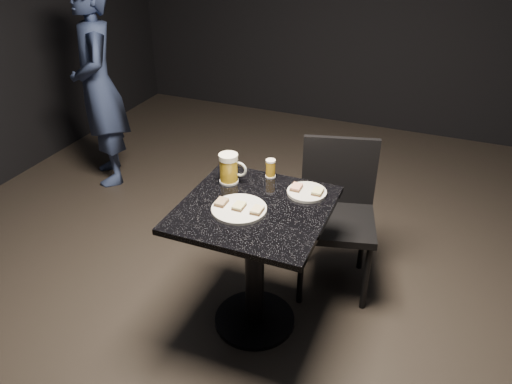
{
  "coord_description": "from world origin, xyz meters",
  "views": [
    {
      "loc": [
        0.77,
        -1.86,
        2.02
      ],
      "look_at": [
        0.0,
        0.02,
        0.82
      ],
      "focal_mm": 35.0,
      "sensor_mm": 36.0,
      "label": 1
    }
  ],
  "objects_px": {
    "plate_small": "(307,192)",
    "beer_mug": "(229,168)",
    "table": "(254,247)",
    "beer_tumbler": "(271,168)",
    "plate_large": "(239,209)",
    "chair": "(337,207)",
    "patron": "(98,86)"
  },
  "relations": [
    {
      "from": "plate_small",
      "to": "beer_mug",
      "type": "height_order",
      "value": "beer_mug"
    },
    {
      "from": "plate_small",
      "to": "table",
      "type": "distance_m",
      "value": 0.38
    },
    {
      "from": "beer_tumbler",
      "to": "plate_large",
      "type": "bearing_deg",
      "value": -92.89
    },
    {
      "from": "plate_small",
      "to": "chair",
      "type": "xyz_separation_m",
      "value": [
        0.09,
        0.32,
        -0.26
      ]
    },
    {
      "from": "beer_mug",
      "to": "beer_tumbler",
      "type": "height_order",
      "value": "beer_mug"
    },
    {
      "from": "beer_mug",
      "to": "beer_tumbler",
      "type": "xyz_separation_m",
      "value": [
        0.18,
        0.13,
        -0.03
      ]
    },
    {
      "from": "patron",
      "to": "chair",
      "type": "relative_size",
      "value": 1.78
    },
    {
      "from": "table",
      "to": "chair",
      "type": "distance_m",
      "value": 0.61
    },
    {
      "from": "patron",
      "to": "table",
      "type": "distance_m",
      "value": 2.07
    },
    {
      "from": "plate_small",
      "to": "patron",
      "type": "relative_size",
      "value": 0.13
    },
    {
      "from": "plate_small",
      "to": "beer_mug",
      "type": "distance_m",
      "value": 0.41
    },
    {
      "from": "chair",
      "to": "beer_mug",
      "type": "bearing_deg",
      "value": -144.34
    },
    {
      "from": "beer_tumbler",
      "to": "table",
      "type": "bearing_deg",
      "value": -83.36
    },
    {
      "from": "plate_small",
      "to": "beer_mug",
      "type": "xyz_separation_m",
      "value": [
        -0.41,
        -0.04,
        0.07
      ]
    },
    {
      "from": "beer_tumbler",
      "to": "chair",
      "type": "bearing_deg",
      "value": 34.73
    },
    {
      "from": "plate_large",
      "to": "table",
      "type": "height_order",
      "value": "plate_large"
    },
    {
      "from": "plate_large",
      "to": "table",
      "type": "bearing_deg",
      "value": 46.82
    },
    {
      "from": "patron",
      "to": "chair",
      "type": "xyz_separation_m",
      "value": [
        2.03,
        -0.55,
        -0.28
      ]
    },
    {
      "from": "patron",
      "to": "beer_tumbler",
      "type": "bearing_deg",
      "value": 22.36
    },
    {
      "from": "beer_tumbler",
      "to": "chair",
      "type": "height_order",
      "value": "chair"
    },
    {
      "from": "beer_tumbler",
      "to": "chair",
      "type": "xyz_separation_m",
      "value": [
        0.32,
        0.22,
        -0.3
      ]
    },
    {
      "from": "beer_tumbler",
      "to": "plate_small",
      "type": "bearing_deg",
      "value": -22.44
    },
    {
      "from": "plate_large",
      "to": "patron",
      "type": "height_order",
      "value": "patron"
    },
    {
      "from": "patron",
      "to": "beer_mug",
      "type": "xyz_separation_m",
      "value": [
        1.53,
        -0.91,
        0.04
      ]
    },
    {
      "from": "beer_mug",
      "to": "chair",
      "type": "bearing_deg",
      "value": 35.66
    },
    {
      "from": "chair",
      "to": "plate_small",
      "type": "bearing_deg",
      "value": -106.29
    },
    {
      "from": "table",
      "to": "chair",
      "type": "xyz_separation_m",
      "value": [
        0.29,
        0.53,
        -0.01
      ]
    },
    {
      "from": "plate_large",
      "to": "chair",
      "type": "distance_m",
      "value": 0.73
    },
    {
      "from": "table",
      "to": "beer_mug",
      "type": "distance_m",
      "value": 0.42
    },
    {
      "from": "beer_mug",
      "to": "beer_tumbler",
      "type": "bearing_deg",
      "value": 37.32
    },
    {
      "from": "plate_large",
      "to": "plate_small",
      "type": "relative_size",
      "value": 1.33
    },
    {
      "from": "plate_large",
      "to": "table",
      "type": "relative_size",
      "value": 0.35
    }
  ]
}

